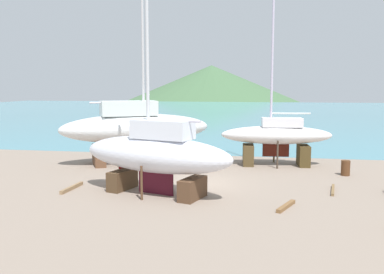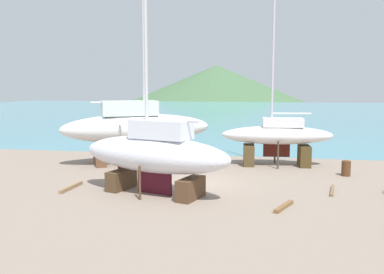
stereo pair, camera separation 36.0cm
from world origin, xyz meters
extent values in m
plane|color=gray|center=(0.00, -2.41, 0.00)|extent=(46.50, 46.50, 0.00)
cube|color=teal|center=(0.00, 62.61, 0.00)|extent=(161.15, 106.81, 0.01)
cone|color=#466944|center=(-19.52, 158.32, 0.00)|extent=(135.10, 135.10, 28.03)
cube|color=brown|center=(-3.14, 6.48, 0.66)|extent=(1.75, 2.45, 1.32)
cube|color=brown|center=(-7.72, 4.04, 0.66)|extent=(1.75, 2.45, 1.32)
cylinder|color=brown|center=(-6.21, 6.72, 1.01)|extent=(0.12, 0.12, 2.02)
cylinder|color=brown|center=(-4.65, 3.80, 1.01)|extent=(0.12, 0.12, 2.02)
ellipsoid|color=silver|center=(-5.43, 5.26, 2.42)|extent=(10.58, 7.54, 1.99)
cube|color=#4D0F0C|center=(-5.43, 5.26, 0.73)|extent=(2.24, 1.24, 1.39)
cube|color=silver|center=(-5.89, 5.01, 3.81)|extent=(4.15, 3.35, 1.00)
cylinder|color=#BDBBBD|center=(-4.97, 5.50, 10.23)|extent=(0.18, 0.18, 13.82)
cylinder|color=silver|center=(-6.58, 4.65, 4.22)|extent=(3.27, 1.83, 0.13)
cube|color=#4C3621|center=(-3.92, -2.12, 0.50)|extent=(1.22, 1.94, 1.00)
cube|color=#503623|center=(-0.02, -3.35, 0.50)|extent=(1.22, 1.94, 1.00)
cylinder|color=#523724|center=(-2.35, -3.93, 0.82)|extent=(0.12, 0.12, 1.63)
cylinder|color=#4E2F2C|center=(-1.59, -1.55, 0.82)|extent=(0.12, 0.12, 1.63)
ellipsoid|color=white|center=(-1.97, -2.74, 1.99)|extent=(8.48, 4.63, 1.79)
cube|color=#48111E|center=(-1.97, -2.74, 0.47)|extent=(1.90, 0.67, 1.25)
cube|color=white|center=(-1.58, -2.86, 3.24)|extent=(3.22, 2.19, 0.90)
cylinder|color=silver|center=(-2.36, -2.61, 8.82)|extent=(0.17, 0.17, 12.05)
cylinder|color=silver|center=(-1.00, -3.04, 3.70)|extent=(2.76, 0.97, 0.12)
cube|color=#4D3C22|center=(2.23, 5.76, 0.70)|extent=(0.83, 1.64, 1.39)
cube|color=#48371B|center=(5.89, 6.06, 0.70)|extent=(0.83, 1.64, 1.39)
cylinder|color=#44372C|center=(4.15, 4.82, 0.91)|extent=(0.12, 0.12, 1.82)
cylinder|color=#4C3E25|center=(3.97, 7.00, 0.91)|extent=(0.12, 0.12, 1.82)
ellipsoid|color=white|center=(4.06, 5.91, 2.07)|extent=(7.47, 2.58, 1.22)
cube|color=#43140C|center=(4.06, 5.91, 1.03)|extent=(1.76, 0.22, 0.85)
cube|color=white|center=(4.43, 5.94, 2.92)|extent=(2.73, 1.40, 0.61)
cylinder|color=silver|center=(3.70, 5.88, 7.01)|extent=(0.16, 0.16, 8.78)
cylinder|color=silver|center=(4.97, 5.98, 3.51)|extent=(2.57, 0.32, 0.11)
cube|color=maroon|center=(-4.22, -1.33, 0.44)|extent=(0.24, 0.36, 0.89)
cube|color=maroon|center=(-4.22, -1.33, 1.20)|extent=(0.29, 0.46, 0.62)
sphere|color=#977051|center=(-4.22, -1.33, 1.62)|extent=(0.22, 0.22, 0.22)
cylinder|color=#53301A|center=(8.11, 3.37, 0.45)|extent=(0.74, 0.74, 0.91)
cube|color=brown|center=(4.28, -4.09, 0.08)|extent=(0.91, 1.81, 0.16)
cube|color=brown|center=(6.78, -0.65, 0.06)|extent=(0.49, 2.17, 0.13)
cube|color=#8B6C4A|center=(-6.50, -2.61, 0.09)|extent=(0.28, 2.17, 0.18)
camera|label=1|loc=(3.25, -22.44, 5.35)|focal=39.22mm
camera|label=2|loc=(3.61, -22.37, 5.35)|focal=39.22mm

